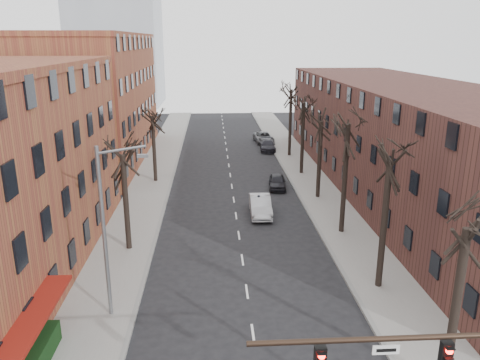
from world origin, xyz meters
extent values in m
cube|color=gray|center=(-8.00, 35.00, 0.07)|extent=(4.00, 90.00, 0.15)
cube|color=gray|center=(8.00, 35.00, 0.07)|extent=(4.00, 90.00, 0.15)
cube|color=brown|center=(-16.00, 44.00, 7.00)|extent=(12.00, 28.00, 14.00)
cube|color=#482721|center=(16.00, 30.00, 5.00)|extent=(12.00, 50.00, 10.00)
cylinder|color=black|center=(3.00, -1.00, 6.00)|extent=(8.00, 0.16, 0.16)
cube|color=black|center=(4.50, -1.00, 5.35)|extent=(0.32, 0.22, 0.95)
cube|color=silver|center=(2.80, -1.00, 5.65)|extent=(0.75, 0.04, 0.28)
cylinder|color=slate|center=(-7.20, 10.00, 4.50)|extent=(0.20, 0.20, 9.00)
cylinder|color=slate|center=(-6.10, 10.00, 8.80)|extent=(2.39, 0.12, 0.46)
cube|color=slate|center=(-5.10, 10.00, 8.50)|extent=(0.50, 0.22, 0.14)
imported|color=#A5A7AC|center=(2.00, 24.14, 0.78)|extent=(1.75, 4.77, 1.56)
imported|color=black|center=(4.35, 31.17, 0.66)|extent=(1.94, 4.04, 1.33)
imported|color=black|center=(5.30, 47.18, 0.69)|extent=(2.25, 4.85, 1.37)
imported|color=#5A5D61|center=(5.30, 52.27, 0.71)|extent=(2.76, 5.27, 1.42)
imported|color=black|center=(1.86, 24.21, 0.83)|extent=(0.68, 1.05, 1.67)
camera|label=1|loc=(-1.80, -11.56, 13.70)|focal=35.00mm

